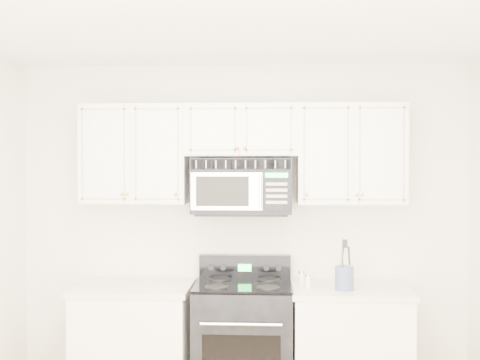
{
  "coord_description": "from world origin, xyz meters",
  "views": [
    {
      "loc": [
        0.23,
        -2.98,
        1.82
      ],
      "look_at": [
        0.0,
        1.3,
        1.71
      ],
      "focal_mm": 45.0,
      "sensor_mm": 36.0,
      "label": 1
    }
  ],
  "objects": [
    {
      "name": "upper_cabinets",
      "position": [
        -0.0,
        1.58,
        1.93
      ],
      "size": [
        2.44,
        0.37,
        0.75
      ],
      "color": "white",
      "rests_on": "ground"
    },
    {
      "name": "shaker_salt",
      "position": [
        0.45,
        1.47,
        0.98
      ],
      "size": [
        0.05,
        0.05,
        0.11
      ],
      "color": "silver",
      "rests_on": "base_cabinet_right"
    },
    {
      "name": "range",
      "position": [
        0.02,
        1.45,
        0.48
      ],
      "size": [
        0.71,
        0.65,
        1.11
      ],
      "color": "black",
      "rests_on": "ground"
    },
    {
      "name": "base_cabinet_right",
      "position": [
        0.8,
        1.44,
        0.43
      ],
      "size": [
        0.86,
        0.65,
        0.92
      ],
      "color": "white",
      "rests_on": "ground"
    },
    {
      "name": "shaker_pepper",
      "position": [
        0.49,
        1.38,
        0.97
      ],
      "size": [
        0.04,
        0.04,
        0.1
      ],
      "color": "silver",
      "rests_on": "base_cabinet_right"
    },
    {
      "name": "microwave",
      "position": [
        -0.0,
        1.56,
        1.66
      ],
      "size": [
        0.75,
        0.42,
        0.41
      ],
      "color": "black",
      "rests_on": "ground"
    },
    {
      "name": "utensil_crock",
      "position": [
        0.75,
        1.33,
        1.01
      ],
      "size": [
        0.13,
        0.13,
        0.36
      ],
      "color": "#414B73",
      "rests_on": "base_cabinet_right"
    },
    {
      "name": "base_cabinet_left",
      "position": [
        -0.8,
        1.44,
        0.43
      ],
      "size": [
        0.86,
        0.65,
        0.92
      ],
      "color": "white",
      "rests_on": "ground"
    },
    {
      "name": "room",
      "position": [
        0.0,
        0.0,
        1.3
      ],
      "size": [
        3.51,
        3.51,
        2.61
      ],
      "color": "olive",
      "rests_on": "ground"
    }
  ]
}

